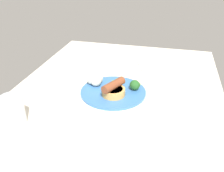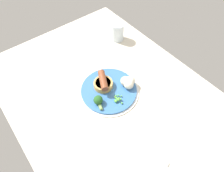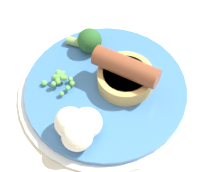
% 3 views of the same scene
% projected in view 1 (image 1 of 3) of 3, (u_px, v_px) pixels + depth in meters
% --- Properties ---
extents(dining_table, '(1.10, 0.80, 0.03)m').
position_uv_depth(dining_table, '(116.00, 96.00, 0.96)').
color(dining_table, beige).
rests_on(dining_table, ground).
extents(dinner_plate, '(0.27, 0.27, 0.01)m').
position_uv_depth(dinner_plate, '(113.00, 93.00, 0.94)').
color(dinner_plate, silver).
rests_on(dinner_plate, dining_table).
extents(sausage_pudding, '(0.10, 0.08, 0.06)m').
position_uv_depth(sausage_pudding, '(112.00, 89.00, 0.90)').
color(sausage_pudding, tan).
rests_on(sausage_pudding, dinner_plate).
extents(pea_pile, '(0.05, 0.04, 0.02)m').
position_uv_depth(pea_pile, '(119.00, 80.00, 0.99)').
color(pea_pile, '#59AC36').
rests_on(pea_pile, dinner_plate).
extents(broccoli_floret_near, '(0.06, 0.04, 0.04)m').
position_uv_depth(broccoli_floret_near, '(135.00, 85.00, 0.94)').
color(broccoli_floret_near, '#235623').
rests_on(broccoli_floret_near, dinner_plate).
extents(cauliflower_floret, '(0.07, 0.06, 0.04)m').
position_uv_depth(cauliflower_floret, '(95.00, 79.00, 0.97)').
color(cauliflower_floret, silver).
rests_on(cauliflower_floret, dinner_plate).
extents(fork, '(0.18, 0.07, 0.01)m').
position_uv_depth(fork, '(140.00, 64.00, 1.18)').
color(fork, silver).
rests_on(fork, dining_table).
extents(drinking_glass, '(0.07, 0.07, 0.10)m').
position_uv_depth(drinking_glass, '(13.00, 111.00, 0.76)').
color(drinking_glass, silver).
rests_on(drinking_glass, dining_table).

